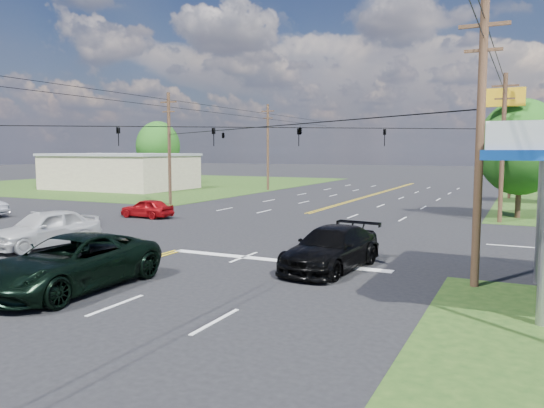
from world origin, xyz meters
The scene contains 18 objects.
ground centered at (0.00, 12.00, 0.00)m, with size 280.00×280.00×0.00m, color black.
grass_nw centered at (-35.00, 44.00, 0.00)m, with size 46.00×48.00×0.03m, color #1A3912.
stop_bar centered at (5.00, 4.00, 0.00)m, with size 10.00×0.50×0.02m, color silver.
retail_nw centered at (-30.00, 34.00, 2.00)m, with size 16.00×11.00×4.00m, color tan.
pole_se centered at (13.00, 3.00, 4.92)m, with size 1.60×0.28×9.50m.
pole_nw centered at (-13.00, 21.00, 4.92)m, with size 1.60×0.28×9.50m.
pole_ne centered at (13.00, 21.00, 4.92)m, with size 1.60×0.28×9.50m.
pole_left_far centered at (-13.00, 40.00, 5.17)m, with size 1.60×0.28×10.00m.
pole_right_far centered at (13.00, 40.00, 5.17)m, with size 1.60×0.28×10.00m.
span_wire_signals centered at (0.00, 12.00, 6.00)m, with size 26.00×18.00×1.13m.
power_lines centered at (0.00, 10.00, 8.60)m, with size 26.04×100.00×0.64m.
tree_right_a centered at (14.00, 24.00, 4.87)m, with size 5.70×5.70×8.18m.
tree_far_l centered at (-32.00, 44.00, 5.19)m, with size 6.08×6.08×8.72m.
pickup_dkgreen centered at (0.87, -3.21, 0.91)m, with size 3.02×6.55×1.82m, color black.
suv_black centered at (7.68, 3.50, 0.83)m, with size 2.32×5.70×1.65m, color black.
pickup_white centered at (-6.29, 2.01, 0.91)m, with size 2.16×5.37×1.83m, color silver.
sedan_red centered at (-9.19, 13.18, 0.66)m, with size 1.55×3.86×1.31m, color #9D0B0F.
polesign_ne centered at (13.00, 22.00, 6.85)m, with size 2.40×0.38×8.68m.
Camera 1 is at (14.45, -15.94, 4.64)m, focal length 35.00 mm.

